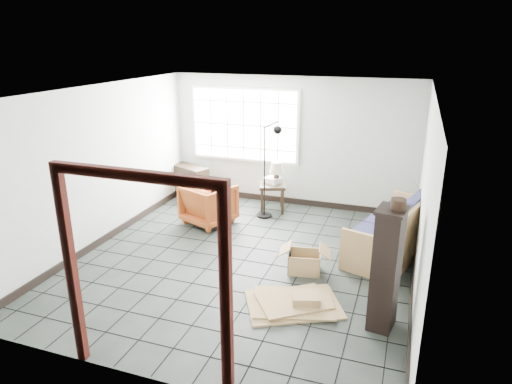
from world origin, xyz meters
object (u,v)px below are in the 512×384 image
at_px(futon_sofa, 398,232).
at_px(tall_shelf, 386,269).
at_px(armchair, 209,202).
at_px(side_table, 272,189).

xyz_separation_m(futon_sofa, tall_shelf, (-0.07, -2.15, 0.42)).
xyz_separation_m(futon_sofa, armchair, (-3.37, 0.12, 0.06)).
relative_size(side_table, tall_shelf, 0.42).
bearing_deg(tall_shelf, futon_sofa, 97.91).
distance_m(armchair, side_table, 1.36).
xyz_separation_m(armchair, tall_shelf, (3.31, -2.27, 0.35)).
xyz_separation_m(futon_sofa, side_table, (-2.45, 1.11, 0.11)).
bearing_deg(side_table, futon_sofa, -24.36).
distance_m(armchair, tall_shelf, 4.03).
bearing_deg(futon_sofa, tall_shelf, -74.75).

